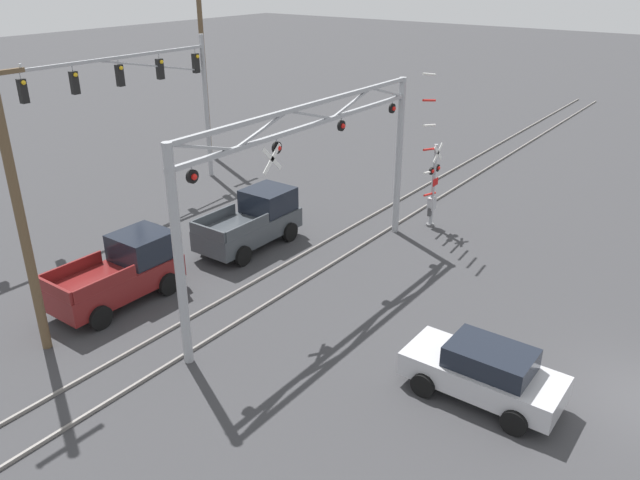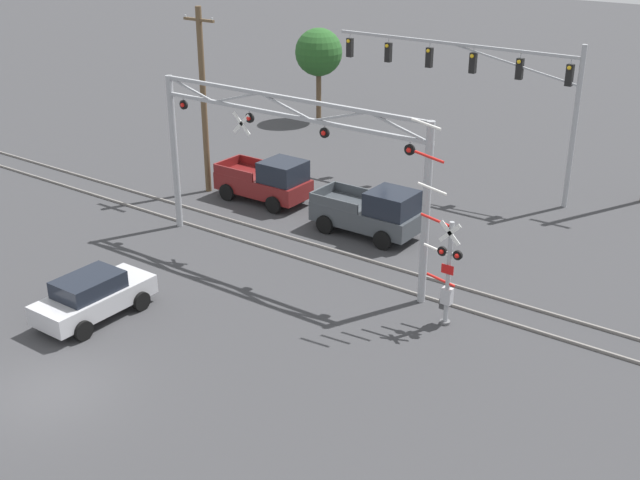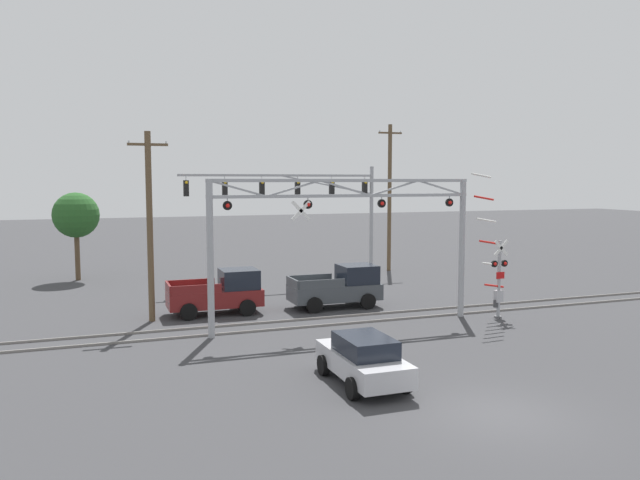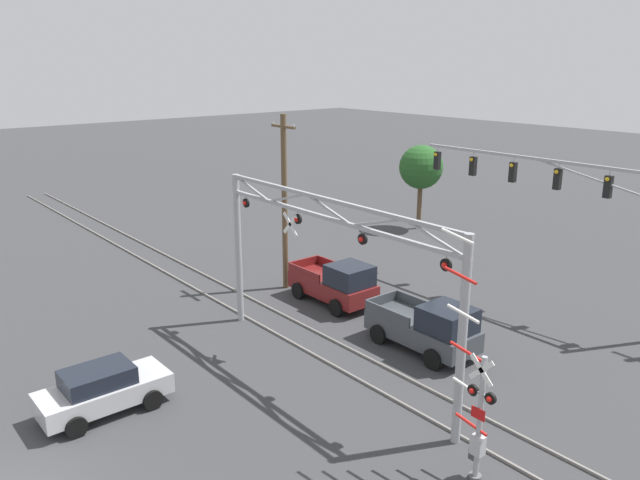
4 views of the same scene
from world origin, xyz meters
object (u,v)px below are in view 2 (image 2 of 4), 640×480
(crossing_signal_mast, at_px, (445,266))
(pickup_truck_lead, at_px, (372,212))
(crossing_gantry, at_px, (286,154))
(utility_pole_left, at_px, (203,100))
(pickup_truck_following, at_px, (268,181))
(traffic_signal_span, at_px, (495,80))
(sedan_waiting, at_px, (93,296))
(background_tree_beyond_span, at_px, (319,53))

(crossing_signal_mast, xyz_separation_m, pickup_truck_lead, (-5.95, 4.98, -1.09))
(crossing_gantry, distance_m, utility_pole_left, 9.00)
(crossing_signal_mast, bearing_deg, pickup_truck_following, 155.43)
(crossing_gantry, distance_m, pickup_truck_following, 7.35)
(utility_pole_left, bearing_deg, pickup_truck_following, 8.92)
(crossing_signal_mast, bearing_deg, traffic_signal_span, 108.87)
(pickup_truck_following, distance_m, sedan_waiting, 12.35)
(crossing_gantry, xyz_separation_m, traffic_signal_span, (2.89, 12.07, 1.03))
(pickup_truck_lead, bearing_deg, background_tree_beyond_span, 132.71)
(crossing_signal_mast, height_order, pickup_truck_following, crossing_signal_mast)
(utility_pole_left, bearing_deg, traffic_signal_span, 36.34)
(sedan_waiting, relative_size, utility_pole_left, 0.48)
(crossing_gantry, xyz_separation_m, pickup_truck_following, (-4.71, 4.55, -3.33))
(traffic_signal_span, bearing_deg, sedan_waiting, -105.23)
(crossing_signal_mast, distance_m, sedan_waiting, 11.91)
(pickup_truck_lead, distance_m, utility_pole_left, 10.05)
(crossing_signal_mast, bearing_deg, utility_pole_left, 162.04)
(pickup_truck_following, bearing_deg, crossing_signal_mast, -24.57)
(pickup_truck_following, relative_size, sedan_waiting, 1.08)
(background_tree_beyond_span, bearing_deg, pickup_truck_following, -63.11)
(traffic_signal_span, height_order, utility_pole_left, utility_pole_left)
(crossing_signal_mast, height_order, pickup_truck_lead, crossing_signal_mast)
(utility_pole_left, bearing_deg, sedan_waiting, -64.34)
(background_tree_beyond_span, bearing_deg, crossing_gantry, -57.36)
(sedan_waiting, bearing_deg, pickup_truck_lead, 71.63)
(pickup_truck_following, height_order, sedan_waiting, pickup_truck_following)
(crossing_signal_mast, xyz_separation_m, sedan_waiting, (-9.81, -6.63, -1.31))
(pickup_truck_following, height_order, utility_pole_left, utility_pole_left)
(utility_pole_left, bearing_deg, background_tree_beyond_span, 104.04)
(crossing_gantry, distance_m, crossing_signal_mast, 7.73)
(traffic_signal_span, height_order, sedan_waiting, traffic_signal_span)
(crossing_gantry, relative_size, sedan_waiting, 2.94)
(pickup_truck_lead, xyz_separation_m, sedan_waiting, (-3.85, -11.61, -0.22))
(sedan_waiting, relative_size, background_tree_beyond_span, 0.73)
(traffic_signal_span, xyz_separation_m, pickup_truck_following, (-7.60, -7.52, -4.36))
(pickup_truck_lead, distance_m, pickup_truck_following, 6.12)
(pickup_truck_following, bearing_deg, crossing_gantry, -44.00)
(crossing_gantry, height_order, crossing_signal_mast, crossing_signal_mast)
(sedan_waiting, distance_m, background_tree_beyond_span, 27.39)
(crossing_signal_mast, relative_size, traffic_signal_span, 0.54)
(pickup_truck_following, height_order, background_tree_beyond_span, background_tree_beyond_span)
(crossing_gantry, height_order, sedan_waiting, crossing_gantry)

